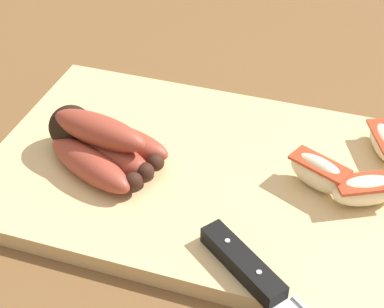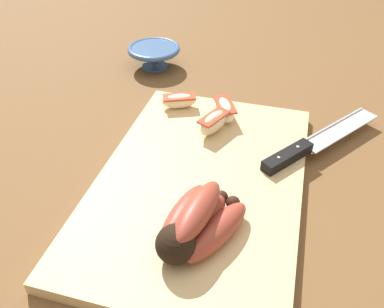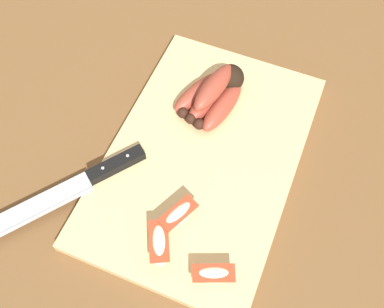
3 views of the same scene
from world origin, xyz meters
The scene contains 8 objects.
ground_plane centered at (0.00, 0.00, 0.00)m, with size 6.00×6.00×0.00m, color brown.
cutting_board centered at (-0.01, -0.01, 0.01)m, with size 0.47×0.31×0.02m, color tan.
banana_bunch centered at (0.10, 0.02, 0.04)m, with size 0.14×0.12×0.06m.
chefs_knife centered at (-0.13, 0.15, 0.03)m, with size 0.24×0.19×0.02m.
apple_wedge_near centered at (-0.13, -0.02, 0.04)m, with size 0.07×0.05×0.04m.
apple_wedge_middle centered at (-0.18, -0.01, 0.04)m, with size 0.08×0.06×0.03m.
apple_wedge_far centered at (-0.20, -0.10, 0.04)m, with size 0.05×0.07×0.03m.
ceramic_bowl centered at (-0.38, -0.22, 0.03)m, with size 0.12×0.12×0.05m.
Camera 2 is at (0.43, 0.10, 0.43)m, focal length 37.36 mm.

